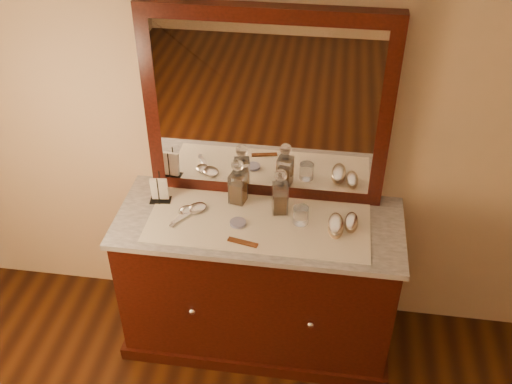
# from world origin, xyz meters

# --- Properties ---
(dresser_cabinet) EXTENTS (1.40, 0.55, 0.82)m
(dresser_cabinet) POSITION_xyz_m (0.00, 1.96, 0.41)
(dresser_cabinet) COLOR black
(dresser_cabinet) RESTS_ON floor
(dresser_plinth) EXTENTS (1.46, 0.59, 0.08)m
(dresser_plinth) POSITION_xyz_m (0.00, 1.96, 0.04)
(dresser_plinth) COLOR black
(dresser_plinth) RESTS_ON floor
(knob_left) EXTENTS (0.04, 0.04, 0.04)m
(knob_left) POSITION_xyz_m (-0.30, 1.67, 0.45)
(knob_left) COLOR silver
(knob_left) RESTS_ON dresser_cabinet
(knob_right) EXTENTS (0.04, 0.04, 0.04)m
(knob_right) POSITION_xyz_m (0.30, 1.67, 0.45)
(knob_right) COLOR silver
(knob_right) RESTS_ON dresser_cabinet
(marble_top) EXTENTS (1.44, 0.59, 0.03)m
(marble_top) POSITION_xyz_m (0.00, 1.96, 0.83)
(marble_top) COLOR silver
(marble_top) RESTS_ON dresser_cabinet
(mirror_frame) EXTENTS (1.20, 0.08, 1.00)m
(mirror_frame) POSITION_xyz_m (0.00, 2.20, 1.35)
(mirror_frame) COLOR black
(mirror_frame) RESTS_ON marble_top
(mirror_glass) EXTENTS (1.06, 0.01, 0.86)m
(mirror_glass) POSITION_xyz_m (0.00, 2.17, 1.35)
(mirror_glass) COLOR white
(mirror_glass) RESTS_ON marble_top
(lace_runner) EXTENTS (1.10, 0.45, 0.00)m
(lace_runner) POSITION_xyz_m (0.00, 1.94, 0.85)
(lace_runner) COLOR white
(lace_runner) RESTS_ON marble_top
(pin_dish) EXTENTS (0.09, 0.09, 0.01)m
(pin_dish) POSITION_xyz_m (-0.10, 1.91, 0.86)
(pin_dish) COLOR white
(pin_dish) RESTS_ON lace_runner
(comb) EXTENTS (0.15, 0.06, 0.01)m
(comb) POSITION_xyz_m (-0.05, 1.77, 0.86)
(comb) COLOR #672E12
(comb) RESTS_ON lace_runner
(napkin_rack) EXTENTS (0.12, 0.08, 0.16)m
(napkin_rack) POSITION_xyz_m (-0.53, 2.04, 0.92)
(napkin_rack) COLOR black
(napkin_rack) RESTS_ON marble_top
(decanter_left) EXTENTS (0.09, 0.09, 0.26)m
(decanter_left) POSITION_xyz_m (-0.13, 2.09, 0.95)
(decanter_left) COLOR brown
(decanter_left) RESTS_ON lace_runner
(decanter_right) EXTENTS (0.09, 0.09, 0.25)m
(decanter_right) POSITION_xyz_m (0.09, 2.04, 0.95)
(decanter_right) COLOR brown
(decanter_right) RESTS_ON lace_runner
(brush_near) EXTENTS (0.08, 0.18, 0.05)m
(brush_near) POSITION_xyz_m (0.38, 1.94, 0.88)
(brush_near) COLOR tan
(brush_near) RESTS_ON lace_runner
(brush_far) EXTENTS (0.07, 0.15, 0.04)m
(brush_far) POSITION_xyz_m (0.46, 1.98, 0.87)
(brush_far) COLOR tan
(brush_far) RESTS_ON lace_runner
(hand_mirror_outer) EXTENTS (0.10, 0.19, 0.02)m
(hand_mirror_outer) POSITION_xyz_m (-0.38, 1.95, 0.86)
(hand_mirror_outer) COLOR silver
(hand_mirror_outer) RESTS_ON lace_runner
(hand_mirror_inner) EXTENTS (0.17, 0.21, 0.02)m
(hand_mirror_inner) POSITION_xyz_m (-0.33, 1.98, 0.86)
(hand_mirror_inner) COLOR silver
(hand_mirror_inner) RESTS_ON lace_runner
(tumblers) EXTENTS (0.08, 0.08, 0.09)m
(tumblers) POSITION_xyz_m (0.21, 1.97, 0.90)
(tumblers) COLOR white
(tumblers) RESTS_ON lace_runner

